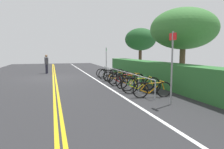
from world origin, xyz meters
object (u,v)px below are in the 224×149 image
bicycle_3 (116,77)px  pedestrian (46,63)px  bicycle_7 (138,84)px  sign_post_near (106,59)px  bicycle_8 (141,85)px  sign_post_far (172,62)px  tree_near_left (140,40)px  bicycle_0 (107,73)px  bike_rack (122,74)px  bicycle_5 (124,80)px  bicycle_2 (114,75)px  bicycle_1 (110,74)px  tree_mid (183,29)px  bicycle_6 (130,81)px  bicycle_9 (152,89)px  bicycle_4 (120,78)px

bicycle_3 → pedestrian: (-6.25, -4.30, 0.62)m
bicycle_7 → sign_post_near: bearing=178.9°
bicycle_8 → sign_post_far: 2.42m
sign_post_far → tree_near_left: size_ratio=0.63×
bicycle_0 → bicycle_8: bicycle_8 is taller
bike_rack → bicycle_5: size_ratio=4.61×
bicycle_3 → bicycle_5: bicycle_5 is taller
bicycle_0 → tree_near_left: (-3.18, 4.08, 2.68)m
bicycle_2 → tree_near_left: tree_near_left is taller
bicycle_2 → bicycle_3: bicycle_2 is taller
sign_post_near → bicycle_1: bearing=-7.1°
bicycle_1 → tree_near_left: tree_near_left is taller
bicycle_3 → tree_mid: (2.63, 2.93, 2.75)m
bicycle_1 → bicycle_5: same height
bicycle_3 → bicycle_6: 2.27m
bicycle_2 → bicycle_8: 4.50m
bicycle_7 → sign_post_far: size_ratio=0.67×
bicycle_9 → tree_near_left: 11.27m
bicycle_7 → pedestrian: 10.37m
bicycle_4 → bicycle_2: bearing=175.1°
bicycle_3 → bicycle_8: size_ratio=0.88×
bicycle_4 → pedestrian: 8.26m
bicycle_9 → tree_mid: 4.43m
sign_post_near → bicycle_4: bearing=-3.6°
pedestrian → bicycle_9: bearing=21.9°
bicycle_1 → bicycle_9: bicycle_1 is taller
bicycle_5 → pedestrian: size_ratio=1.05×
bicycle_9 → sign_post_far: (1.25, 0.07, 1.20)m
bicycle_6 → tree_mid: 3.95m
bicycle_0 → bicycle_7: size_ratio=1.00×
bicycle_8 → sign_post_near: sign_post_near is taller
sign_post_far → tree_mid: tree_mid is taller
bicycle_3 → tree_mid: tree_mid is taller
bike_rack → bicycle_3: 1.19m
sign_post_far → tree_mid: size_ratio=0.62×
bicycle_2 → bicycle_9: bicycle_2 is taller
bike_rack → bicycle_0: 3.50m
bicycle_7 → bicycle_1: bearing=-178.9°
bicycle_2 → bicycle_6: (2.98, -0.04, 0.01)m
bike_rack → bicycle_3: bike_rack is taller
bicycle_4 → sign_post_far: size_ratio=0.66×
bike_rack → tree_mid: tree_mid is taller
bicycle_1 → bicycle_6: 3.79m
bicycle_7 → bicycle_9: (1.53, -0.02, -0.01)m
bicycle_6 → tree_mid: tree_mid is taller
bicycle_9 → bicycle_5: bearing=-177.4°
bicycle_9 → tree_mid: bearing=125.5°
bicycle_4 → bicycle_9: bicycle_4 is taller
bicycle_0 → bicycle_4: size_ratio=1.02×
bicycle_2 → bicycle_0: bearing=-178.6°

